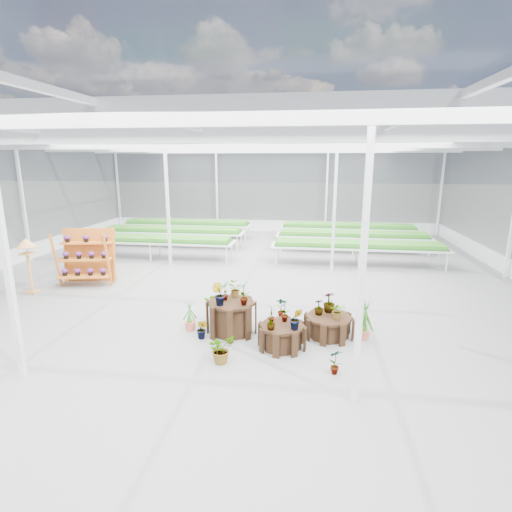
# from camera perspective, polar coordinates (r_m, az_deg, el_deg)

# --- Properties ---
(ground_plane) EXTENTS (24.00, 24.00, 0.00)m
(ground_plane) POSITION_cam_1_polar(r_m,az_deg,el_deg) (10.97, -4.23, -7.18)
(ground_plane) COLOR gray
(ground_plane) RESTS_ON ground
(greenhouse_shell) EXTENTS (18.00, 24.00, 4.50)m
(greenhouse_shell) POSITION_cam_1_polar(r_m,az_deg,el_deg) (10.39, -4.45, 4.50)
(greenhouse_shell) COLOR white
(greenhouse_shell) RESTS_ON ground
(steel_frame) EXTENTS (18.00, 24.00, 4.50)m
(steel_frame) POSITION_cam_1_polar(r_m,az_deg,el_deg) (10.39, -4.45, 4.50)
(steel_frame) COLOR silver
(steel_frame) RESTS_ON ground
(nursery_benches) EXTENTS (16.00, 7.00, 0.84)m
(nursery_benches) POSITION_cam_1_polar(r_m,az_deg,el_deg) (17.71, 0.57, 2.31)
(nursery_benches) COLOR silver
(nursery_benches) RESTS_ON ground
(plinth_tall) EXTENTS (1.24, 1.24, 0.76)m
(plinth_tall) POSITION_cam_1_polar(r_m,az_deg,el_deg) (9.25, -3.51, -8.71)
(plinth_tall) COLOR black
(plinth_tall) RESTS_ON ground
(plinth_mid) EXTENTS (1.13, 1.13, 0.52)m
(plinth_mid) POSITION_cam_1_polar(r_m,az_deg,el_deg) (8.61, 3.72, -11.36)
(plinth_mid) COLOR black
(plinth_mid) RESTS_ON ground
(plinth_low) EXTENTS (1.31, 1.31, 0.49)m
(plinth_low) POSITION_cam_1_polar(r_m,az_deg,el_deg) (9.25, 10.33, -9.84)
(plinth_low) COLOR black
(plinth_low) RESTS_ON ground
(shelf_rack) EXTENTS (1.79, 1.17, 1.76)m
(shelf_rack) POSITION_cam_1_polar(r_m,az_deg,el_deg) (13.69, -23.13, -0.20)
(shelf_rack) COLOR #BB601E
(shelf_rack) RESTS_ON ground
(bird_table) EXTENTS (0.52, 0.52, 1.68)m
(bird_table) POSITION_cam_1_polar(r_m,az_deg,el_deg) (13.51, -29.68, -1.27)
(bird_table) COLOR tan
(bird_table) RESTS_ON ground
(nursery_plants) EXTENTS (4.39, 3.02, 1.33)m
(nursery_plants) POSITION_cam_1_polar(r_m,az_deg,el_deg) (9.12, 1.05, -8.27)
(nursery_plants) COLOR #337822
(nursery_plants) RESTS_ON ground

